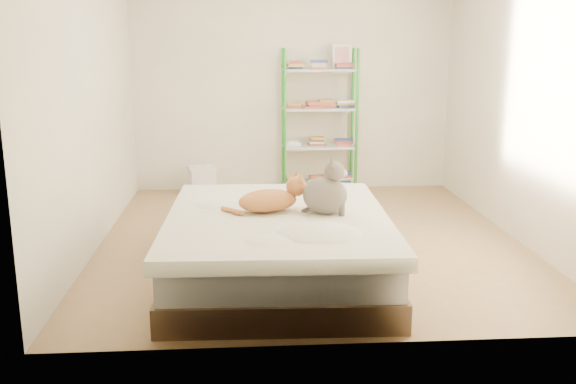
{
  "coord_description": "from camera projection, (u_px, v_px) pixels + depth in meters",
  "views": [
    {
      "loc": [
        -0.59,
        -5.64,
        1.8
      ],
      "look_at": [
        -0.25,
        -0.71,
        0.62
      ],
      "focal_mm": 40.0,
      "sensor_mm": 36.0,
      "label": 1
    }
  ],
  "objects": [
    {
      "name": "cardboard_box",
      "position": [
        284.0,
        206.0,
        6.47
      ],
      "size": [
        0.56,
        0.59,
        0.36
      ],
      "rotation": [
        0.0,
        0.0,
        -0.54
      ],
      "color": "#9D6F46",
      "rests_on": "ground"
    },
    {
      "name": "white_bin",
      "position": [
        202.0,
        181.0,
        7.48
      ],
      "size": [
        0.37,
        0.34,
        0.36
      ],
      "rotation": [
        0.0,
        0.0,
        0.23
      ],
      "color": "white",
      "rests_on": "ground"
    },
    {
      "name": "room",
      "position": [
        311.0,
        98.0,
        5.63
      ],
      "size": [
        3.81,
        4.21,
        2.61
      ],
      "color": "#A1824D",
      "rests_on": "ground"
    },
    {
      "name": "grey_cat",
      "position": [
        325.0,
        187.0,
        4.78
      ],
      "size": [
        0.4,
        0.36,
        0.41
      ],
      "primitive_type": null,
      "rotation": [
        0.0,
        0.0,
        1.39
      ],
      "color": "gray",
      "rests_on": "bed"
    },
    {
      "name": "orange_cat",
      "position": [
        268.0,
        198.0,
        4.85
      ],
      "size": [
        0.6,
        0.42,
        0.22
      ],
      "primitive_type": null,
      "rotation": [
        0.0,
        0.0,
        0.26
      ],
      "color": "#E6913F",
      "rests_on": "bed"
    },
    {
      "name": "bed",
      "position": [
        278.0,
        247.0,
        4.87
      ],
      "size": [
        1.69,
        2.09,
        0.52
      ],
      "rotation": [
        0.0,
        0.0,
        -0.03
      ],
      "color": "brown",
      "rests_on": "ground"
    },
    {
      "name": "shelf_unit",
      "position": [
        320.0,
        123.0,
        7.58
      ],
      "size": [
        0.88,
        0.36,
        1.74
      ],
      "color": "green",
      "rests_on": "ground"
    }
  ]
}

